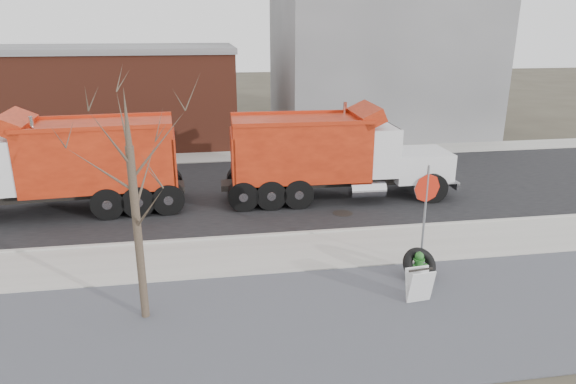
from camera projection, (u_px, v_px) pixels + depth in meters
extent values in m
plane|color=#383328|center=(270.00, 258.00, 14.66)|extent=(120.00, 120.00, 0.00)
cube|color=slate|center=(290.00, 325.00, 11.38)|extent=(60.00, 5.00, 0.03)
cube|color=#9E9B93|center=(269.00, 254.00, 14.89)|extent=(60.00, 2.50, 0.06)
cube|color=#9E9B93|center=(264.00, 236.00, 16.10)|extent=(60.00, 0.15, 0.11)
cube|color=black|center=(250.00, 191.00, 20.57)|extent=(60.00, 9.40, 0.02)
cube|color=#9E9B93|center=(240.00, 156.00, 25.91)|extent=(60.00, 2.00, 0.06)
cube|color=gray|center=(377.00, 65.00, 31.67)|extent=(12.00, 10.00, 8.00)
cube|color=#5F291B|center=(51.00, 98.00, 28.31)|extent=(20.00, 8.00, 5.00)
cube|color=gray|center=(44.00, 48.00, 27.48)|extent=(20.20, 8.20, 0.30)
cylinder|color=#382D23|center=(138.00, 236.00, 11.11)|extent=(0.18, 0.18, 4.00)
cone|color=#382D23|center=(126.00, 117.00, 10.30)|extent=(0.14, 0.14, 1.20)
cylinder|color=#2E732B|center=(417.00, 279.00, 13.43)|extent=(0.43, 0.43, 0.06)
cylinder|color=#2E732B|center=(418.00, 269.00, 13.34)|extent=(0.22, 0.22, 0.58)
cylinder|color=#2E732B|center=(419.00, 260.00, 13.26)|extent=(0.29, 0.29, 0.05)
sphere|color=#2E732B|center=(419.00, 256.00, 13.23)|extent=(0.23, 0.23, 0.23)
cylinder|color=#2E732B|center=(420.00, 253.00, 13.20)|extent=(0.05, 0.05, 0.06)
cylinder|color=#2E732B|center=(412.00, 266.00, 13.29)|extent=(0.12, 0.11, 0.11)
cylinder|color=#2E732B|center=(425.00, 265.00, 13.33)|extent=(0.12, 0.11, 0.11)
cylinder|color=#2E732B|center=(421.00, 269.00, 13.16)|extent=(0.15, 0.12, 0.15)
torus|color=black|center=(419.00, 265.00, 13.37)|extent=(1.04, 0.92, 0.88)
cylinder|color=gray|center=(424.00, 217.00, 13.77)|extent=(0.06, 0.06, 2.89)
cylinder|color=#B41E0C|center=(427.00, 188.00, 13.51)|extent=(0.77, 0.18, 0.78)
cube|color=silver|center=(421.00, 287.00, 12.14)|extent=(0.64, 0.28, 0.84)
cube|color=silver|center=(417.00, 284.00, 12.30)|extent=(0.64, 0.28, 0.84)
cube|color=black|center=(421.00, 270.00, 12.09)|extent=(0.62, 0.11, 0.04)
cube|color=black|center=(333.00, 181.00, 19.60)|extent=(8.51, 1.10, 0.22)
cube|color=silver|center=(418.00, 164.00, 19.85)|extent=(2.24, 2.00, 1.09)
cube|color=silver|center=(445.00, 163.00, 19.99)|extent=(0.11, 1.74, 0.99)
cube|color=silver|center=(372.00, 148.00, 19.40)|extent=(1.65, 2.33, 1.79)
cube|color=black|center=(392.00, 135.00, 19.34)|extent=(0.10, 1.99, 0.79)
cube|color=#B82B0F|center=(300.00, 148.00, 19.02)|extent=(5.03, 2.52, 2.18)
cylinder|color=silver|center=(344.00, 132.00, 20.04)|extent=(0.14, 0.14, 2.38)
cylinder|color=black|center=(412.00, 173.00, 21.09)|extent=(1.10, 0.33, 1.09)
cylinder|color=black|center=(433.00, 188.00, 19.07)|extent=(1.10, 0.33, 1.09)
cylinder|color=black|center=(266.00, 179.00, 20.21)|extent=(1.10, 0.33, 1.09)
cylinder|color=black|center=(271.00, 194.00, 18.42)|extent=(1.10, 0.33, 1.09)
cube|color=black|center=(65.00, 194.00, 18.07)|extent=(8.30, 1.42, 0.22)
cube|color=silver|center=(18.00, 162.00, 17.39)|extent=(1.77, 2.43, 1.82)
cube|color=#B82B0F|center=(100.00, 154.00, 17.92)|extent=(5.20, 2.75, 2.22)
cylinder|color=silver|center=(36.00, 154.00, 16.54)|extent=(0.15, 0.15, 2.43)
cylinder|color=black|center=(139.00, 200.00, 17.74)|extent=(1.13, 0.38, 1.11)
cylinder|color=black|center=(141.00, 184.00, 19.54)|extent=(1.13, 0.38, 1.11)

